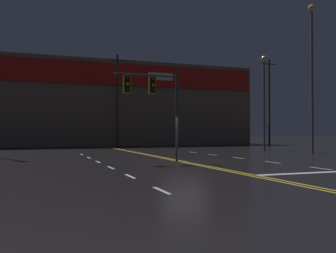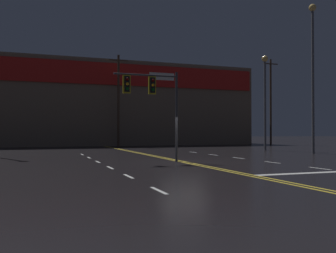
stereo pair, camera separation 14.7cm
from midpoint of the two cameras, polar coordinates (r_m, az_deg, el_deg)
ground_plane at (r=20.68m, az=2.71°, el=-5.45°), size 200.00×200.00×0.00m
road_markings at (r=19.93m, az=6.05°, el=-5.61°), size 13.25×60.00×0.01m
traffic_signal_median at (r=20.58m, az=-2.40°, el=5.12°), size 3.65×0.36×5.02m
streetlight_near_left at (r=31.40m, az=21.32°, el=9.35°), size 0.56×0.56×11.57m
streetlight_far_left at (r=35.06m, az=14.68°, el=5.55°), size 0.56×0.56×8.58m
building_backdrop at (r=49.18m, az=-10.47°, el=3.24°), size 39.41×10.23×10.27m
utility_pole_row at (r=43.06m, az=-8.61°, el=4.53°), size 46.46×0.26×11.34m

